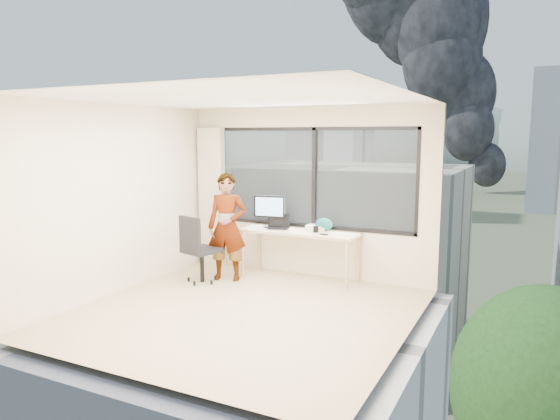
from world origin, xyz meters
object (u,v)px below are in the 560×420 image
Objects in this scene: game_console at (317,227)px; laptop at (278,222)px; desk at (299,255)px; monitor at (269,211)px; chair at (202,248)px; person at (227,227)px; handbag at (324,224)px.

game_console is 0.60m from laptop.
monitor is (-0.54, 0.06, 0.63)m from desk.
chair is 3.45× the size of game_console.
person is 0.73m from monitor.
chair is at bearing -152.72° from laptop.
desk is 0.50m from game_console.
chair is at bearing -151.36° from game_console.
chair is at bearing -136.17° from monitor.
laptop is (0.61, 0.51, 0.04)m from person.
person is 1.37m from game_console.
desk is at bearing -147.94° from handbag.
laptop reaches higher than desk.
chair is 1.77m from game_console.
chair is 1.87m from handbag.
desk is 1.48m from chair.
monitor is at bearing 36.07° from person.
person reaches higher than game_console.
game_console is 1.18× the size of handbag.
laptop reaches higher than handbag.
person is (0.26, 0.30, 0.30)m from chair.
monitor is (0.69, 0.87, 0.49)m from chair.
game_console is at bearing 45.03° from desk.
laptop is (0.19, -0.06, -0.15)m from monitor.
monitor is at bearing 173.24° from desk.
game_console is (0.75, 0.14, -0.22)m from monitor.
monitor is at bearing 147.37° from laptop.
desk is 5.50× the size of laptop.
laptop is at bearing -24.86° from monitor.
laptop is at bearing -160.05° from handbag.
laptop is at bearing 178.79° from desk.
desk is 7.08× the size of handbag.
person is 0.80m from laptop.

